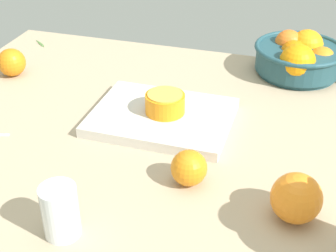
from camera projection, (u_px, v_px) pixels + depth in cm
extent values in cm
cube|color=tan|center=(163.00, 147.00, 100.20)|extent=(117.76, 95.40, 3.00)
cylinder|color=#234C56|center=(297.00, 71.00, 125.86)|extent=(19.86, 19.86, 1.20)
cylinder|color=#234C56|center=(298.00, 59.00, 124.03)|extent=(21.59, 21.59, 5.72)
torus|color=#234C56|center=(300.00, 48.00, 122.51)|extent=(22.79, 22.79, 1.20)
sphere|color=orange|center=(321.00, 60.00, 121.84)|extent=(6.87, 6.87, 6.87)
sphere|color=orange|center=(307.00, 46.00, 126.02)|extent=(8.59, 8.59, 8.59)
sphere|color=orange|center=(288.00, 43.00, 126.26)|extent=(7.09, 7.09, 7.09)
sphere|color=orange|center=(293.00, 53.00, 122.74)|extent=(6.55, 6.55, 6.55)
sphere|color=orange|center=(297.00, 62.00, 117.33)|extent=(8.76, 8.76, 8.76)
cylinder|color=white|center=(60.00, 211.00, 74.76)|extent=(5.80, 5.80, 9.03)
cylinder|color=gold|center=(62.00, 222.00, 75.92)|extent=(5.11, 5.11, 4.69)
cube|color=beige|center=(162.00, 117.00, 105.10)|extent=(29.87, 23.14, 2.30)
cylinder|color=orange|center=(165.00, 104.00, 103.66)|extent=(8.53, 8.53, 4.15)
cylinder|color=#F6BD49|center=(165.00, 94.00, 102.47)|extent=(7.50, 7.50, 0.30)
sphere|color=orange|center=(296.00, 198.00, 77.89)|extent=(8.40, 8.40, 8.40)
sphere|color=orange|center=(189.00, 168.00, 86.16)|extent=(6.58, 6.58, 6.58)
sphere|color=orange|center=(12.00, 62.00, 123.36)|extent=(7.09, 7.09, 7.09)
cylinder|color=#4B6F38|center=(40.00, 43.00, 142.69)|extent=(4.81, 4.06, 0.30)
sphere|color=#4B6F38|center=(42.00, 45.00, 141.34)|extent=(0.95, 0.95, 0.95)
sphere|color=#4B6F38|center=(41.00, 44.00, 142.19)|extent=(0.97, 0.97, 0.97)
sphere|color=#4B6F38|center=(39.00, 42.00, 143.04)|extent=(0.89, 0.89, 0.89)
sphere|color=#4B6F38|center=(38.00, 41.00, 143.88)|extent=(0.67, 0.67, 0.67)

